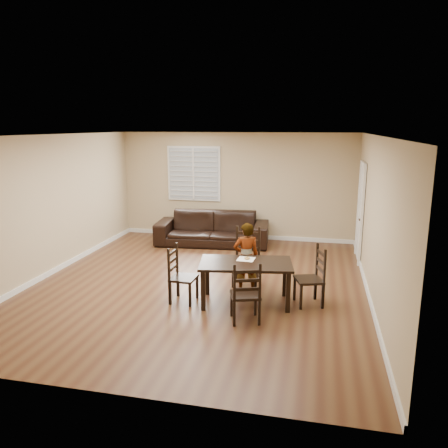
{
  "coord_description": "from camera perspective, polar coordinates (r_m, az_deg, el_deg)",
  "views": [
    {
      "loc": [
        2.08,
        -7.37,
        2.86
      ],
      "look_at": [
        0.31,
        0.67,
        1.0
      ],
      "focal_mm": 35.0,
      "sensor_mm": 36.0,
      "label": 1
    }
  ],
  "objects": [
    {
      "name": "chair_near",
      "position": [
        8.09,
        3.06,
        -4.42
      ],
      "size": [
        0.48,
        0.45,
        1.05
      ],
      "rotation": [
        0.0,
        0.0,
        0.01
      ],
      "color": "black",
      "rests_on": "ground"
    },
    {
      "name": "chair_right",
      "position": [
        7.28,
        11.92,
        -6.93
      ],
      "size": [
        0.53,
        0.55,
        0.98
      ],
      "rotation": [
        0.0,
        0.0,
        -1.24
      ],
      "color": "black",
      "rests_on": "ground"
    },
    {
      "name": "chair_left",
      "position": [
        7.31,
        -6.15,
        -6.78
      ],
      "size": [
        0.42,
        0.44,
        0.95
      ],
      "rotation": [
        0.0,
        0.0,
        1.53
      ],
      "color": "black",
      "rests_on": "ground"
    },
    {
      "name": "dining_table",
      "position": [
        7.13,
        2.86,
        -5.71
      ],
      "size": [
        1.6,
        1.06,
        0.7
      ],
      "rotation": [
        0.0,
        0.0,
        0.16
      ],
      "color": "black",
      "rests_on": "ground"
    },
    {
      "name": "donut",
      "position": [
        7.25,
        3.03,
        -4.45
      ],
      "size": [
        0.1,
        0.1,
        0.04
      ],
      "color": "#AF823E",
      "rests_on": "napkin"
    },
    {
      "name": "ground",
      "position": [
        8.18,
        -3.16,
        -7.76
      ],
      "size": [
        7.0,
        7.0,
        0.0
      ],
      "primitive_type": "plane",
      "color": "brown",
      "rests_on": "ground"
    },
    {
      "name": "sofa",
      "position": [
        10.69,
        -1.53,
        -0.59
      ],
      "size": [
        2.8,
        1.29,
        0.79
      ],
      "primitive_type": "imported",
      "rotation": [
        0.0,
        0.0,
        0.08
      ],
      "color": "black",
      "rests_on": "ground"
    },
    {
      "name": "napkin",
      "position": [
        7.26,
        2.89,
        -4.61
      ],
      "size": [
        0.29,
        0.29,
        0.0
      ],
      "primitive_type": "cube",
      "rotation": [
        0.0,
        0.0,
        -0.04
      ],
      "color": "white",
      "rests_on": "dining_table"
    },
    {
      "name": "room",
      "position": [
        7.89,
        -2.73,
        5.04
      ],
      "size": [
        6.04,
        7.04,
        2.72
      ],
      "color": "tan",
      "rests_on": "ground"
    },
    {
      "name": "chair_far",
      "position": [
        6.45,
        2.93,
        -9.44
      ],
      "size": [
        0.53,
        0.51,
        0.94
      ],
      "rotation": [
        0.0,
        0.0,
        3.45
      ],
      "color": "black",
      "rests_on": "ground"
    },
    {
      "name": "child",
      "position": [
        7.64,
        2.91,
        -4.36
      ],
      "size": [
        0.53,
        0.44,
        1.23
      ],
      "primitive_type": "imported",
      "rotation": [
        0.0,
        0.0,
        3.52
      ],
      "color": "gray",
      "rests_on": "ground"
    }
  ]
}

